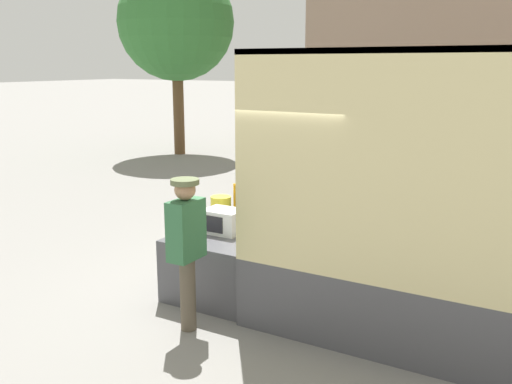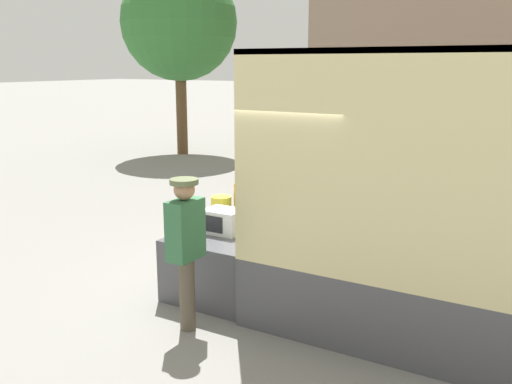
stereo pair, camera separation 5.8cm
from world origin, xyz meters
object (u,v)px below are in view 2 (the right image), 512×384
Objects in this scene: portable_generator at (266,206)px; orange_bucket at (221,209)px; microwave at (224,221)px; street_tree at (179,23)px; worker_person at (186,238)px.

portable_generator is 0.63m from orange_bucket.
street_tree is at bearing 130.47° from microwave.
street_tree is at bearing 133.76° from portable_generator.
street_tree is at bearing 130.63° from orange_bucket.
microwave is at bearing -99.56° from portable_generator.
portable_generator is at bearing 93.36° from worker_person.
orange_bucket is at bearing -141.34° from portable_generator.
orange_bucket reaches higher than microwave.
street_tree reaches higher than orange_bucket.
portable_generator is at bearing 80.44° from microwave.
street_tree is (-7.88, 9.24, 3.29)m from microwave.
street_tree reaches higher than worker_person.
orange_bucket is at bearing -49.37° from street_tree.
orange_bucket is 0.06× the size of street_tree.
worker_person is 0.29× the size of street_tree.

